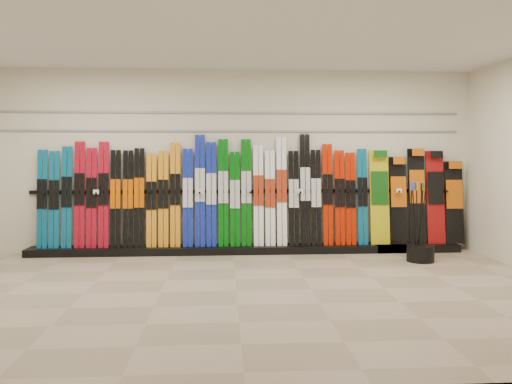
{
  "coord_description": "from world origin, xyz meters",
  "views": [
    {
      "loc": [
        -0.13,
        -5.8,
        1.61
      ],
      "look_at": [
        0.29,
        1.0,
        1.1
      ],
      "focal_mm": 35.0,
      "sensor_mm": 36.0,
      "label": 1
    }
  ],
  "objects": [
    {
      "name": "floor",
      "position": [
        0.0,
        0.0,
        0.0
      ],
      "size": [
        8.0,
        8.0,
        0.0
      ],
      "primitive_type": "plane",
      "color": "gray",
      "rests_on": "ground"
    },
    {
      "name": "back_wall",
      "position": [
        0.0,
        2.5,
        1.5
      ],
      "size": [
        8.0,
        0.0,
        8.0
      ],
      "primitive_type": "plane",
      "rotation": [
        1.57,
        0.0,
        0.0
      ],
      "color": "beige",
      "rests_on": "floor"
    },
    {
      "name": "ceiling",
      "position": [
        0.0,
        0.0,
        3.0
      ],
      "size": [
        8.0,
        8.0,
        0.0
      ],
      "primitive_type": "plane",
      "rotation": [
        3.14,
        0.0,
        0.0
      ],
      "color": "silver",
      "rests_on": "back_wall"
    },
    {
      "name": "ski_rack_base",
      "position": [
        0.22,
        2.28,
        0.06
      ],
      "size": [
        8.0,
        0.4,
        0.12
      ],
      "primitive_type": "cube",
      "color": "black",
      "rests_on": "floor"
    },
    {
      "name": "skis",
      "position": [
        -0.44,
        2.33,
        0.94
      ],
      "size": [
        5.37,
        0.24,
        1.83
      ],
      "color": "#09567C",
      "rests_on": "ski_rack_base"
    },
    {
      "name": "snowboards",
      "position": [
        3.08,
        2.36,
        0.87
      ],
      "size": [
        1.6,
        0.25,
        1.59
      ],
      "color": "gold",
      "rests_on": "ski_rack_base"
    },
    {
      "name": "pole_bin",
      "position": [
        2.81,
        1.46,
        0.12
      ],
      "size": [
        0.41,
        0.41,
        0.25
      ],
      "primitive_type": "cylinder",
      "color": "black",
      "rests_on": "floor"
    },
    {
      "name": "ski_poles",
      "position": [
        2.78,
        1.49,
        0.61
      ],
      "size": [
        0.29,
        0.29,
        1.18
      ],
      "color": "black",
      "rests_on": "pole_bin"
    },
    {
      "name": "slatwall_rail_0",
      "position": [
        0.0,
        2.48,
        2.0
      ],
      "size": [
        7.6,
        0.02,
        0.03
      ],
      "primitive_type": "cube",
      "color": "gray",
      "rests_on": "back_wall"
    },
    {
      "name": "slatwall_rail_1",
      "position": [
        0.0,
        2.48,
        2.3
      ],
      "size": [
        7.6,
        0.02,
        0.03
      ],
      "primitive_type": "cube",
      "color": "gray",
      "rests_on": "back_wall"
    }
  ]
}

